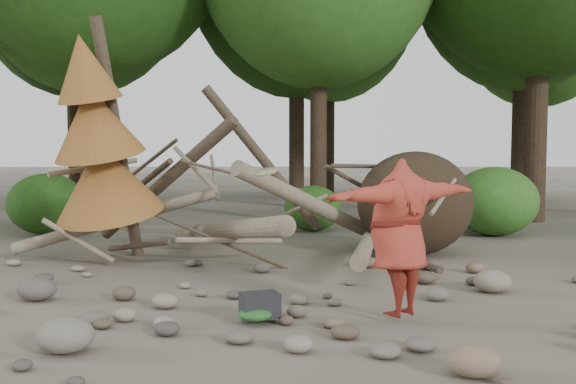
{
  "coord_description": "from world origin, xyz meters",
  "views": [
    {
      "loc": [
        0.16,
        -7.84,
        2.05
      ],
      "look_at": [
        0.18,
        1.5,
        1.4
      ],
      "focal_mm": 40.0,
      "sensor_mm": 36.0,
      "label": 1
    }
  ],
  "objects": [
    {
      "name": "ground",
      "position": [
        0.0,
        0.0,
        0.0
      ],
      "size": [
        120.0,
        120.0,
        0.0
      ],
      "primitive_type": "plane",
      "color": "#514C44",
      "rests_on": "ground"
    },
    {
      "name": "deadfall_pile",
      "position": [
        2.02,
        4.24,
        0.95
      ],
      "size": [
        8.55,
        5.24,
        3.3
      ],
      "color": "#332619",
      "rests_on": "ground"
    },
    {
      "name": "dead_conifer",
      "position": [
        -3.12,
        3.37,
        2.11
      ],
      "size": [
        2.06,
        2.16,
        4.35
      ],
      "color": "#4C3F30",
      "rests_on": "ground"
    },
    {
      "name": "bush_left",
      "position": [
        -5.5,
        7.2,
        0.72
      ],
      "size": [
        1.8,
        1.8,
        1.44
      ],
      "primitive_type": "ellipsoid",
      "color": "#204B14",
      "rests_on": "ground"
    },
    {
      "name": "bush_mid",
      "position": [
        0.8,
        7.8,
        0.56
      ],
      "size": [
        1.4,
        1.4,
        1.12
      ],
      "primitive_type": "ellipsoid",
      "color": "#2B5F1B",
      "rests_on": "ground"
    },
    {
      "name": "bush_right",
      "position": [
        5.0,
        7.0,
        0.8
      ],
      "size": [
        2.0,
        2.0,
        1.6
      ],
      "primitive_type": "ellipsoid",
      "color": "#367123",
      "rests_on": "ground"
    },
    {
      "name": "frisbee_thrower",
      "position": [
        1.47,
        -0.4,
        1.0
      ],
      "size": [
        2.81,
        1.77,
        1.85
      ],
      "color": "#9E3123",
      "rests_on": "ground"
    },
    {
      "name": "backpack",
      "position": [
        -0.16,
        -0.45,
        0.15
      ],
      "size": [
        0.51,
        0.42,
        0.29
      ],
      "primitive_type": "cube",
      "rotation": [
        0.0,
        0.0,
        0.33
      ],
      "color": "black",
      "rests_on": "ground"
    },
    {
      "name": "cloth_green",
      "position": [
        -0.21,
        -0.56,
        0.07
      ],
      "size": [
        0.4,
        0.33,
        0.15
      ],
      "primitive_type": "ellipsoid",
      "color": "#245B26",
      "rests_on": "ground"
    },
    {
      "name": "cloth_orange",
      "position": [
        -0.16,
        -0.2,
        0.06
      ],
      "size": [
        0.33,
        0.27,
        0.12
      ],
      "primitive_type": "ellipsoid",
      "color": "#A6581C",
      "rests_on": "ground"
    },
    {
      "name": "boulder_front_left",
      "position": [
        -2.06,
        -1.55,
        0.18
      ],
      "size": [
        0.59,
        0.53,
        0.35
      ],
      "primitive_type": "ellipsoid",
      "color": "slate",
      "rests_on": "ground"
    },
    {
      "name": "boulder_front_right",
      "position": [
        1.83,
        -2.23,
        0.15
      ],
      "size": [
        0.48,
        0.44,
        0.29
      ],
      "primitive_type": "ellipsoid",
      "color": "#806750",
      "rests_on": "ground"
    },
    {
      "name": "boulder_mid_right",
      "position": [
        3.07,
        1.11,
        0.16
      ],
      "size": [
        0.53,
        0.48,
        0.32
      ],
      "primitive_type": "ellipsoid",
      "color": "gray",
      "rests_on": "ground"
    },
    {
      "name": "boulder_mid_left",
      "position": [
        -3.19,
        0.64,
        0.15
      ],
      "size": [
        0.51,
        0.46,
        0.31
      ],
      "primitive_type": "ellipsoid",
      "color": "#5A524C",
      "rests_on": "ground"
    }
  ]
}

